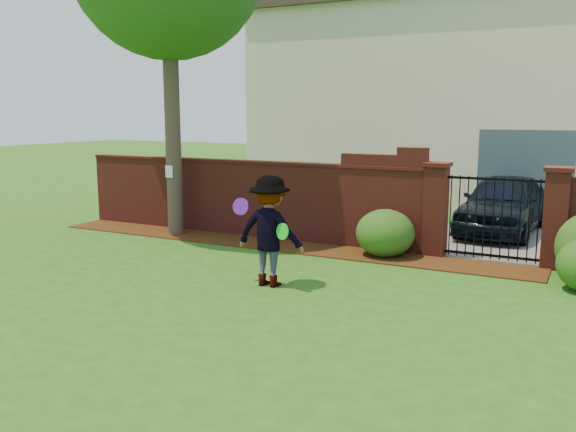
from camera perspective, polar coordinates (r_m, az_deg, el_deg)
The scene contains 14 objects.
ground at distance 9.94m, azimuth -5.92°, elevation -7.04°, with size 80.00×80.00×0.01m, color #285B16.
mulch_bed at distance 13.18m, azimuth -1.46°, elevation -2.70°, with size 11.10×1.08×0.03m, color #361D09.
brick_wall at distance 14.11m, azimuth -3.97°, elevation 1.86°, with size 8.70×0.31×2.16m.
pillar_left at distance 12.43m, azimuth 13.71°, elevation 0.67°, with size 0.50×0.50×1.88m.
pillar_right at distance 12.12m, azimuth 23.86°, elevation -0.12°, with size 0.50×0.50×1.88m.
iron_gate at distance 12.24m, azimuth 18.69°, elevation -0.19°, with size 1.78×0.03×1.60m.
driveway at distance 16.30m, azimuth 20.67°, elevation -0.96°, with size 3.20×8.00×0.01m, color slate.
house at distance 20.39m, azimuth 15.50°, elevation 10.26°, with size 12.40×6.40×6.30m.
car at distance 15.14m, azimuth 19.37°, elevation 1.01°, with size 1.65×4.11×1.40m, color black.
paper_notice at distance 14.30m, azimuth -11.12°, elevation 4.12°, with size 0.20×0.01×0.28m, color white.
shrub_left at distance 12.22m, azimuth 9.12°, elevation -1.60°, with size 1.17×1.17×0.96m, color #1B4C17.
man at distance 9.97m, azimuth -1.83°, elevation -1.47°, with size 1.19×0.68×1.84m, color gray.
frisbee_purple at distance 10.02m, azimuth -4.47°, elevation 0.90°, with size 0.29×0.29×0.03m, color #601BAB.
frisbee_green at distance 9.66m, azimuth -0.53°, elevation -1.46°, with size 0.27×0.27×0.02m, color #1AC91F.
Camera 1 is at (5.24, -7.95, 2.86)m, focal length 37.85 mm.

